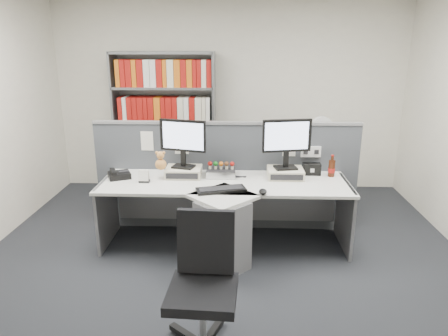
{
  "coord_description": "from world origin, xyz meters",
  "views": [
    {
      "loc": [
        0.15,
        -3.27,
        2.13
      ],
      "look_at": [
        0.0,
        0.65,
        0.92
      ],
      "focal_mm": 33.06,
      "sensor_mm": 36.0,
      "label": 1
    }
  ],
  "objects_px": {
    "desk": "(224,213)",
    "office_chair": "(204,281)",
    "mouse": "(263,192)",
    "speaker": "(312,169)",
    "desktop_pc": "(221,172)",
    "desk_calendar": "(144,177)",
    "desk_fan": "(321,131)",
    "filing_cabinet": "(317,180)",
    "monitor_right": "(287,140)",
    "monitor_left": "(183,139)",
    "cola_bottle": "(332,168)",
    "shelving_unit": "(165,126)",
    "keyboard": "(221,190)",
    "desk_phone": "(119,175)"
  },
  "relations": [
    {
      "from": "desk",
      "to": "office_chair",
      "type": "height_order",
      "value": "office_chair"
    },
    {
      "from": "mouse",
      "to": "speaker",
      "type": "relative_size",
      "value": 0.65
    },
    {
      "from": "desktop_pc",
      "to": "desk_calendar",
      "type": "bearing_deg",
      "value": -162.7
    },
    {
      "from": "mouse",
      "to": "desk_fan",
      "type": "relative_size",
      "value": 0.24
    },
    {
      "from": "desk",
      "to": "filing_cabinet",
      "type": "bearing_deg",
      "value": 49.39
    },
    {
      "from": "monitor_right",
      "to": "desktop_pc",
      "type": "distance_m",
      "value": 0.79
    },
    {
      "from": "speaker",
      "to": "desk_fan",
      "type": "bearing_deg",
      "value": 74.36
    },
    {
      "from": "desk",
      "to": "monitor_left",
      "type": "xyz_separation_m",
      "value": [
        -0.45,
        0.38,
        0.67
      ]
    },
    {
      "from": "desk",
      "to": "filing_cabinet",
      "type": "xyz_separation_m",
      "value": [
        1.2,
        1.4,
        -0.11
      ]
    },
    {
      "from": "monitor_left",
      "to": "cola_bottle",
      "type": "bearing_deg",
      "value": 2.07
    },
    {
      "from": "shelving_unit",
      "to": "desk",
      "type": "bearing_deg",
      "value": -64.04
    },
    {
      "from": "cola_bottle",
      "to": "office_chair",
      "type": "height_order",
      "value": "office_chair"
    },
    {
      "from": "mouse",
      "to": "shelving_unit",
      "type": "relative_size",
      "value": 0.06
    },
    {
      "from": "keyboard",
      "to": "desk_fan",
      "type": "height_order",
      "value": "desk_fan"
    },
    {
      "from": "monitor_left",
      "to": "filing_cabinet",
      "type": "xyz_separation_m",
      "value": [
        1.65,
        1.02,
        -0.78
      ]
    },
    {
      "from": "desktop_pc",
      "to": "speaker",
      "type": "height_order",
      "value": "speaker"
    },
    {
      "from": "desktop_pc",
      "to": "shelving_unit",
      "type": "height_order",
      "value": "shelving_unit"
    },
    {
      "from": "mouse",
      "to": "desk",
      "type": "bearing_deg",
      "value": 161.15
    },
    {
      "from": "monitor_left",
      "to": "keyboard",
      "type": "relative_size",
      "value": 1.01
    },
    {
      "from": "desk_phone",
      "to": "desk",
      "type": "bearing_deg",
      "value": -14.59
    },
    {
      "from": "mouse",
      "to": "cola_bottle",
      "type": "bearing_deg",
      "value": 36.56
    },
    {
      "from": "desk_fan",
      "to": "monitor_left",
      "type": "bearing_deg",
      "value": -148.4
    },
    {
      "from": "speaker",
      "to": "cola_bottle",
      "type": "xyz_separation_m",
      "value": [
        0.2,
        -0.06,
        0.03
      ]
    },
    {
      "from": "desktop_pc",
      "to": "mouse",
      "type": "relative_size",
      "value": 2.47
    },
    {
      "from": "desk_phone",
      "to": "desk_calendar",
      "type": "xyz_separation_m",
      "value": [
        0.31,
        -0.13,
        0.02
      ]
    },
    {
      "from": "mouse",
      "to": "desk_phone",
      "type": "xyz_separation_m",
      "value": [
        -1.52,
        0.43,
        0.01
      ]
    },
    {
      "from": "desktop_pc",
      "to": "desk_phone",
      "type": "relative_size",
      "value": 1.07
    },
    {
      "from": "desk_fan",
      "to": "speaker",
      "type": "bearing_deg",
      "value": -105.64
    },
    {
      "from": "monitor_right",
      "to": "desk_phone",
      "type": "relative_size",
      "value": 1.86
    },
    {
      "from": "keyboard",
      "to": "shelving_unit",
      "type": "bearing_deg",
      "value": 114.56
    },
    {
      "from": "speaker",
      "to": "mouse",
      "type": "bearing_deg",
      "value": -131.98
    },
    {
      "from": "desk_calendar",
      "to": "desk_phone",
      "type": "bearing_deg",
      "value": 157.45
    },
    {
      "from": "keyboard",
      "to": "desk_calendar",
      "type": "height_order",
      "value": "desk_calendar"
    },
    {
      "from": "monitor_right",
      "to": "keyboard",
      "type": "distance_m",
      "value": 0.9
    },
    {
      "from": "speaker",
      "to": "desk_fan",
      "type": "relative_size",
      "value": 0.38
    },
    {
      "from": "shelving_unit",
      "to": "monitor_right",
      "type": "bearing_deg",
      "value": -43.41
    },
    {
      "from": "monitor_right",
      "to": "shelving_unit",
      "type": "relative_size",
      "value": 0.27
    },
    {
      "from": "monitor_right",
      "to": "speaker",
      "type": "distance_m",
      "value": 0.48
    },
    {
      "from": "desktop_pc",
      "to": "desk",
      "type": "bearing_deg",
      "value": -83.83
    },
    {
      "from": "desk_fan",
      "to": "shelving_unit",
      "type": "bearing_deg",
      "value": 167.92
    },
    {
      "from": "desktop_pc",
      "to": "office_chair",
      "type": "xyz_separation_m",
      "value": [
        -0.04,
        -1.77,
        -0.23
      ]
    },
    {
      "from": "desk_calendar",
      "to": "filing_cabinet",
      "type": "relative_size",
      "value": 0.19
    },
    {
      "from": "desktop_pc",
      "to": "desk_calendar",
      "type": "xyz_separation_m",
      "value": [
        -0.79,
        -0.25,
        0.01
      ]
    },
    {
      "from": "desktop_pc",
      "to": "desk_fan",
      "type": "bearing_deg",
      "value": 38.26
    },
    {
      "from": "office_chair",
      "to": "filing_cabinet",
      "type": "bearing_deg",
      "value": 64.97
    },
    {
      "from": "speaker",
      "to": "office_chair",
      "type": "relative_size",
      "value": 0.2
    },
    {
      "from": "desktop_pc",
      "to": "desk_fan",
      "type": "relative_size",
      "value": 0.6
    },
    {
      "from": "monitor_right",
      "to": "desk_phone",
      "type": "distance_m",
      "value": 1.83
    },
    {
      "from": "monitor_left",
      "to": "desk_calendar",
      "type": "bearing_deg",
      "value": -151.13
    },
    {
      "from": "desk_calendar",
      "to": "office_chair",
      "type": "relative_size",
      "value": 0.13
    }
  ]
}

